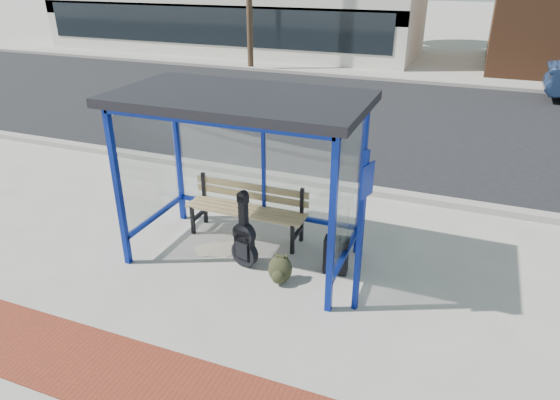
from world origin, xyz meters
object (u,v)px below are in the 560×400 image
at_px(guitar_bag, 244,241).
at_px(suitcase, 336,255).
at_px(bench, 248,207).
at_px(backpack, 280,270).

height_order(guitar_bag, suitcase, guitar_bag).
bearing_deg(bench, backpack, -47.44).
distance_m(guitar_bag, backpack, 0.68).
bearing_deg(backpack, suitcase, 28.96).
distance_m(bench, guitar_bag, 0.88).
relative_size(bench, suitcase, 3.27).
bearing_deg(backpack, guitar_bag, 151.79).
distance_m(bench, suitcase, 1.67).
xyz_separation_m(bench, suitcase, (1.57, -0.51, -0.24)).
distance_m(bench, backpack, 1.42).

